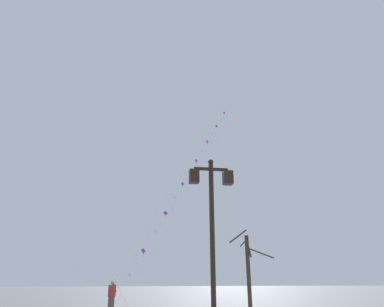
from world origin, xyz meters
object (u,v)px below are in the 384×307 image
(kite_train, at_px, (190,172))
(twin_lantern_lamp_post, at_px, (212,212))
(kite_flyer, at_px, (112,296))
(bare_tree, at_px, (248,270))

(kite_train, bearing_deg, twin_lantern_lamp_post, -96.22)
(twin_lantern_lamp_post, height_order, kite_train, kite_train)
(kite_flyer, bearing_deg, twin_lantern_lamp_post, -131.74)
(kite_train, xyz_separation_m, bare_tree, (1.10, -13.01, -9.07))
(kite_train, distance_m, bare_tree, 15.90)
(kite_train, relative_size, bare_tree, 5.32)
(twin_lantern_lamp_post, relative_size, bare_tree, 1.24)
(twin_lantern_lamp_post, bearing_deg, kite_train, 83.78)
(twin_lantern_lamp_post, distance_m, bare_tree, 8.33)
(kite_flyer, height_order, bare_tree, bare_tree)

